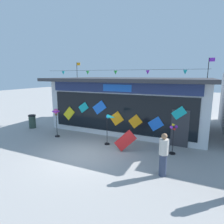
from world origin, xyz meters
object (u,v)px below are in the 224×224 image
at_px(wind_spinner_center_left, 173,135).
at_px(person_mid_plaza, 163,154).
at_px(display_kite_on_ground, 125,141).
at_px(kite_shop_building, 132,102).
at_px(trash_bin, 32,121).
at_px(wind_spinner_left, 110,122).
at_px(wind_spinner_far_left, 56,115).

bearing_deg(wind_spinner_center_left, person_mid_plaza, -91.80).
bearing_deg(wind_spinner_center_left, display_kite_on_ground, -164.11).
distance_m(kite_shop_building, display_kite_on_ground, 4.90).
bearing_deg(person_mid_plaza, wind_spinner_center_left, -34.12).
bearing_deg(display_kite_on_ground, trash_bin, 170.93).
relative_size(wind_spinner_left, wind_spinner_center_left, 1.10).
distance_m(wind_spinner_left, wind_spinner_center_left, 3.27).
height_order(wind_spinner_left, display_kite_on_ground, wind_spinner_left).
bearing_deg(wind_spinner_far_left, trash_bin, 164.33).
bearing_deg(display_kite_on_ground, wind_spinner_far_left, 175.30).
bearing_deg(wind_spinner_left, display_kite_on_ground, -24.53).
relative_size(wind_spinner_center_left, display_kite_on_ground, 1.48).
distance_m(wind_spinner_center_left, trash_bin, 9.91).
xyz_separation_m(wind_spinner_center_left, display_kite_on_ground, (-2.20, -0.63, -0.41)).
relative_size(wind_spinner_left, display_kite_on_ground, 1.63).
bearing_deg(wind_spinner_center_left, wind_spinner_left, -177.45).
bearing_deg(display_kite_on_ground, wind_spinner_left, 155.47).
bearing_deg(wind_spinner_far_left, wind_spinner_center_left, 2.01).
relative_size(kite_shop_building, person_mid_plaza, 6.22).
height_order(person_mid_plaza, trash_bin, person_mid_plaza).
xyz_separation_m(kite_shop_building, wind_spinner_left, (0.19, -4.09, -0.50)).
xyz_separation_m(kite_shop_building, person_mid_plaza, (3.37, -6.16, -0.96)).
distance_m(kite_shop_building, wind_spinner_left, 4.12).
bearing_deg(kite_shop_building, wind_spinner_left, -87.34).
relative_size(wind_spinner_left, trash_bin, 1.78).
xyz_separation_m(wind_spinner_center_left, trash_bin, (-9.88, 0.60, -0.49)).
xyz_separation_m(wind_spinner_left, display_kite_on_ground, (1.05, -0.48, -0.75)).
bearing_deg(person_mid_plaza, display_kite_on_ground, 20.83).
bearing_deg(person_mid_plaza, trash_bin, 41.63).
relative_size(wind_spinner_far_left, wind_spinner_left, 1.04).
height_order(wind_spinner_center_left, display_kite_on_ground, wind_spinner_center_left).
bearing_deg(person_mid_plaza, wind_spinner_far_left, 41.47).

